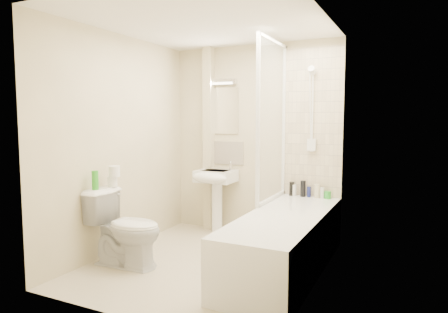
% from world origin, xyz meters
% --- Properties ---
extents(floor, '(2.50, 2.50, 0.00)m').
position_xyz_m(floor, '(0.00, 0.00, 0.00)').
color(floor, beige).
rests_on(floor, ground).
extents(wall_back, '(2.20, 0.02, 2.40)m').
position_xyz_m(wall_back, '(0.00, 1.25, 1.20)').
color(wall_back, beige).
rests_on(wall_back, ground).
extents(wall_left, '(0.02, 2.50, 2.40)m').
position_xyz_m(wall_left, '(-1.10, 0.00, 1.20)').
color(wall_left, beige).
rests_on(wall_left, ground).
extents(wall_right, '(0.02, 2.50, 2.40)m').
position_xyz_m(wall_right, '(1.10, 0.00, 1.20)').
color(wall_right, beige).
rests_on(wall_right, ground).
extents(ceiling, '(2.20, 2.50, 0.02)m').
position_xyz_m(ceiling, '(0.00, 0.00, 2.40)').
color(ceiling, white).
rests_on(ceiling, wall_back).
extents(tile_back, '(0.70, 0.01, 1.75)m').
position_xyz_m(tile_back, '(0.75, 1.24, 1.42)').
color(tile_back, beige).
rests_on(tile_back, wall_back).
extents(tile_right, '(0.01, 2.10, 1.75)m').
position_xyz_m(tile_right, '(1.09, 0.20, 1.42)').
color(tile_right, beige).
rests_on(tile_right, wall_right).
extents(pipe_boxing, '(0.12, 0.12, 2.40)m').
position_xyz_m(pipe_boxing, '(-0.62, 1.19, 1.20)').
color(pipe_boxing, beige).
rests_on(pipe_boxing, ground).
extents(splashback, '(0.60, 0.02, 0.30)m').
position_xyz_m(splashback, '(-0.44, 1.24, 1.03)').
color(splashback, beige).
rests_on(splashback, wall_back).
extents(mirror, '(0.46, 0.01, 0.60)m').
position_xyz_m(mirror, '(-0.44, 1.24, 1.58)').
color(mirror, white).
rests_on(mirror, wall_back).
extents(strip_light, '(0.42, 0.07, 0.07)m').
position_xyz_m(strip_light, '(-0.44, 1.22, 1.95)').
color(strip_light, silver).
rests_on(strip_light, wall_back).
extents(bathtub, '(0.70, 2.10, 0.55)m').
position_xyz_m(bathtub, '(0.75, 0.20, 0.29)').
color(bathtub, white).
rests_on(bathtub, ground).
extents(shower_screen, '(0.04, 0.92, 1.80)m').
position_xyz_m(shower_screen, '(0.40, 0.80, 1.45)').
color(shower_screen, white).
rests_on(shower_screen, bathtub).
extents(shower_fixture, '(0.10, 0.16, 0.99)m').
position_xyz_m(shower_fixture, '(0.75, 1.19, 1.55)').
color(shower_fixture, white).
rests_on(shower_fixture, wall_back).
extents(pedestal_sink, '(0.48, 0.46, 0.93)m').
position_xyz_m(pedestal_sink, '(-0.44, 1.01, 0.65)').
color(pedestal_sink, white).
rests_on(pedestal_sink, ground).
extents(bottle_black_a, '(0.06, 0.06, 0.17)m').
position_xyz_m(bottle_black_a, '(0.53, 1.16, 0.63)').
color(bottle_black_a, black).
rests_on(bottle_black_a, bathtub).
extents(bottle_white_a, '(0.05, 0.05, 0.14)m').
position_xyz_m(bottle_white_a, '(0.56, 1.16, 0.62)').
color(bottle_white_a, silver).
rests_on(bottle_white_a, bathtub).
extents(bottle_black_b, '(0.06, 0.06, 0.19)m').
position_xyz_m(bottle_black_b, '(0.67, 1.16, 0.65)').
color(bottle_black_b, black).
rests_on(bottle_black_b, bathtub).
extents(bottle_blue, '(0.05, 0.05, 0.12)m').
position_xyz_m(bottle_blue, '(0.74, 1.16, 0.61)').
color(bottle_blue, navy).
rests_on(bottle_blue, bathtub).
extents(bottle_cream, '(0.07, 0.07, 0.16)m').
position_xyz_m(bottle_cream, '(0.84, 1.16, 0.63)').
color(bottle_cream, beige).
rests_on(bottle_cream, bathtub).
extents(bottle_white_b, '(0.05, 0.05, 0.13)m').
position_xyz_m(bottle_white_b, '(0.90, 1.16, 0.61)').
color(bottle_white_b, silver).
rests_on(bottle_white_b, bathtub).
extents(bottle_green, '(0.07, 0.07, 0.09)m').
position_xyz_m(bottle_green, '(0.96, 1.16, 0.59)').
color(bottle_green, green).
rests_on(bottle_green, bathtub).
extents(toilet, '(0.51, 0.80, 0.77)m').
position_xyz_m(toilet, '(-0.72, -0.39, 0.38)').
color(toilet, white).
rests_on(toilet, ground).
extents(toilet_roll_lower, '(0.10, 0.10, 0.11)m').
position_xyz_m(toilet_roll_lower, '(-0.97, -0.28, 0.82)').
color(toilet_roll_lower, white).
rests_on(toilet_roll_lower, toilet).
extents(toilet_roll_upper, '(0.12, 0.12, 0.11)m').
position_xyz_m(toilet_roll_upper, '(-0.93, -0.30, 0.93)').
color(toilet_roll_upper, white).
rests_on(toilet_roll_upper, toilet_roll_lower).
extents(green_bottle, '(0.06, 0.06, 0.19)m').
position_xyz_m(green_bottle, '(-1.00, -0.50, 0.86)').
color(green_bottle, green).
rests_on(green_bottle, toilet).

